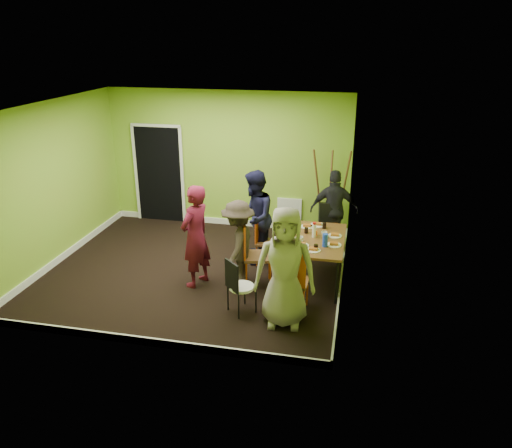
{
  "coord_description": "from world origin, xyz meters",
  "views": [
    {
      "loc": [
        2.63,
        -7.36,
        3.88
      ],
      "look_at": [
        1.07,
        0.0,
        0.95
      ],
      "focal_mm": 35.0,
      "sensor_mm": 36.0,
      "label": 1
    }
  ],
  "objects_px": {
    "person_front_end": "(285,268)",
    "person_left_far": "(255,217)",
    "chair_left_far": "(264,238)",
    "person_standing": "(195,236)",
    "blue_bottle": "(325,240)",
    "orange_bottle": "(316,233)",
    "person_left_near": "(238,245)",
    "dining_table": "(316,242)",
    "thermos": "(314,231)",
    "chair_back_end": "(329,218)",
    "chair_left_near": "(252,250)",
    "chair_bentwood": "(238,284)",
    "easel": "(330,195)",
    "chair_front_end": "(293,278)",
    "person_back_end": "(334,210)"
  },
  "relations": [
    {
      "from": "dining_table",
      "to": "person_front_end",
      "type": "height_order",
      "value": "person_front_end"
    },
    {
      "from": "chair_front_end",
      "to": "person_back_end",
      "type": "height_order",
      "value": "person_back_end"
    },
    {
      "from": "thermos",
      "to": "person_front_end",
      "type": "height_order",
      "value": "person_front_end"
    },
    {
      "from": "thermos",
      "to": "person_front_end",
      "type": "xyz_separation_m",
      "value": [
        -0.25,
        -1.43,
        0.0
      ]
    },
    {
      "from": "chair_left_near",
      "to": "person_standing",
      "type": "relative_size",
      "value": 0.65
    },
    {
      "from": "person_back_end",
      "to": "easel",
      "type": "bearing_deg",
      "value": -80.62
    },
    {
      "from": "person_left_far",
      "to": "orange_bottle",
      "type": "bearing_deg",
      "value": 62.35
    },
    {
      "from": "chair_left_near",
      "to": "chair_bentwood",
      "type": "xyz_separation_m",
      "value": [
        -0.02,
        -0.89,
        -0.14
      ]
    },
    {
      "from": "person_left_near",
      "to": "chair_back_end",
      "type": "bearing_deg",
      "value": 145.47
    },
    {
      "from": "dining_table",
      "to": "person_front_end",
      "type": "distance_m",
      "value": 1.43
    },
    {
      "from": "person_front_end",
      "to": "person_left_far",
      "type": "bearing_deg",
      "value": 108.03
    },
    {
      "from": "chair_left_far",
      "to": "chair_bentwood",
      "type": "distance_m",
      "value": 1.72
    },
    {
      "from": "person_back_end",
      "to": "person_left_far",
      "type": "bearing_deg",
      "value": 28.13
    },
    {
      "from": "thermos",
      "to": "person_standing",
      "type": "distance_m",
      "value": 1.9
    },
    {
      "from": "person_back_end",
      "to": "person_left_near",
      "type": "bearing_deg",
      "value": 48.5
    },
    {
      "from": "thermos",
      "to": "person_front_end",
      "type": "relative_size",
      "value": 0.13
    },
    {
      "from": "chair_left_near",
      "to": "chair_front_end",
      "type": "distance_m",
      "value": 1.05
    },
    {
      "from": "easel",
      "to": "blue_bottle",
      "type": "relative_size",
      "value": 8.7
    },
    {
      "from": "chair_front_end",
      "to": "person_standing",
      "type": "height_order",
      "value": "person_standing"
    },
    {
      "from": "person_standing",
      "to": "person_left_near",
      "type": "xyz_separation_m",
      "value": [
        0.68,
        0.07,
        -0.12
      ]
    },
    {
      "from": "thermos",
      "to": "blue_bottle",
      "type": "xyz_separation_m",
      "value": [
        0.2,
        -0.33,
        -0.01
      ]
    },
    {
      "from": "chair_left_near",
      "to": "blue_bottle",
      "type": "distance_m",
      "value": 1.16
    },
    {
      "from": "chair_left_near",
      "to": "chair_left_far",
      "type": "bearing_deg",
      "value": 165.2
    },
    {
      "from": "easel",
      "to": "person_left_near",
      "type": "bearing_deg",
      "value": -118.8
    },
    {
      "from": "chair_back_end",
      "to": "person_left_near",
      "type": "relative_size",
      "value": 0.64
    },
    {
      "from": "person_left_near",
      "to": "easel",
      "type": "bearing_deg",
      "value": 153.85
    },
    {
      "from": "chair_left_near",
      "to": "chair_bentwood",
      "type": "distance_m",
      "value": 0.9
    },
    {
      "from": "thermos",
      "to": "person_left_near",
      "type": "bearing_deg",
      "value": -156.21
    },
    {
      "from": "chair_left_far",
      "to": "person_left_far",
      "type": "height_order",
      "value": "person_left_far"
    },
    {
      "from": "easel",
      "to": "person_standing",
      "type": "distance_m",
      "value": 3.07
    },
    {
      "from": "chair_left_far",
      "to": "person_standing",
      "type": "xyz_separation_m",
      "value": [
        -0.91,
        -0.99,
        0.35
      ]
    },
    {
      "from": "person_standing",
      "to": "chair_front_end",
      "type": "bearing_deg",
      "value": 91.66
    },
    {
      "from": "blue_bottle",
      "to": "orange_bottle",
      "type": "relative_size",
      "value": 2.75
    },
    {
      "from": "blue_bottle",
      "to": "person_left_far",
      "type": "height_order",
      "value": "person_left_far"
    },
    {
      "from": "chair_left_far",
      "to": "easel",
      "type": "distance_m",
      "value": 1.77
    },
    {
      "from": "orange_bottle",
      "to": "person_front_end",
      "type": "xyz_separation_m",
      "value": [
        -0.28,
        -1.52,
        0.08
      ]
    },
    {
      "from": "person_left_far",
      "to": "person_left_near",
      "type": "distance_m",
      "value": 1.0
    },
    {
      "from": "person_left_near",
      "to": "chair_left_far",
      "type": "bearing_deg",
      "value": 168.51
    },
    {
      "from": "chair_left_far",
      "to": "easel",
      "type": "bearing_deg",
      "value": 151.2
    },
    {
      "from": "easel",
      "to": "person_left_far",
      "type": "distance_m",
      "value": 1.79
    },
    {
      "from": "chair_left_far",
      "to": "person_back_end",
      "type": "xyz_separation_m",
      "value": [
        1.15,
        0.93,
        0.28
      ]
    },
    {
      "from": "chair_left_far",
      "to": "person_front_end",
      "type": "relative_size",
      "value": 0.5
    },
    {
      "from": "chair_back_end",
      "to": "orange_bottle",
      "type": "bearing_deg",
      "value": 70.54
    },
    {
      "from": "chair_left_far",
      "to": "thermos",
      "type": "relative_size",
      "value": 3.8
    },
    {
      "from": "chair_left_far",
      "to": "chair_left_near",
      "type": "bearing_deg",
      "value": 6.42
    },
    {
      "from": "person_left_far",
      "to": "person_left_near",
      "type": "bearing_deg",
      "value": -11.05
    },
    {
      "from": "person_standing",
      "to": "person_left_far",
      "type": "bearing_deg",
      "value": 166.04
    },
    {
      "from": "thermos",
      "to": "person_left_near",
      "type": "distance_m",
      "value": 1.25
    },
    {
      "from": "orange_bottle",
      "to": "person_left_near",
      "type": "distance_m",
      "value": 1.31
    },
    {
      "from": "chair_front_end",
      "to": "person_back_end",
      "type": "relative_size",
      "value": 0.66
    }
  ]
}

